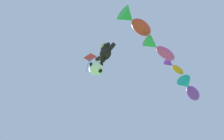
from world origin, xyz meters
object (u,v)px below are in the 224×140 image
object	(u,v)px
teddy_bear_kite	(105,52)
fish_kite_crimson	(134,22)
fish_kite_violet	(189,89)
diamond_kite	(90,58)
soccer_ball_kite	(97,68)
fish_kite_tangerine	(174,67)
fish_kite_magenta	(159,49)

from	to	relation	value
teddy_bear_kite	fish_kite_crimson	bearing A→B (deg)	3.05
fish_kite_violet	diamond_kite	world-z (taller)	diamond_kite
soccer_ball_kite	fish_kite_violet	distance (m)	7.53
teddy_bear_kite	fish_kite_tangerine	distance (m)	5.24
soccer_ball_kite	diamond_kite	size ratio (longest dim) A/B	0.38
fish_kite_magenta	soccer_ball_kite	bearing A→B (deg)	-144.29
fish_kite_magenta	teddy_bear_kite	bearing A→B (deg)	-137.23
fish_kite_crimson	diamond_kite	distance (m)	5.21
teddy_bear_kite	fish_kite_magenta	distance (m)	3.53
fish_kite_crimson	fish_kite_violet	size ratio (longest dim) A/B	1.01
fish_kite_tangerine	diamond_kite	distance (m)	6.55
teddy_bear_kite	fish_kite_violet	world-z (taller)	teddy_bear_kite
soccer_ball_kite	diamond_kite	distance (m)	4.11
teddy_bear_kite	diamond_kite	bearing A→B (deg)	169.50
soccer_ball_kite	diamond_kite	bearing A→B (deg)	164.67
fish_kite_crimson	diamond_kite	size ratio (longest dim) A/B	0.91
fish_kite_magenta	fish_kite_tangerine	bearing A→B (deg)	96.95
diamond_kite	fish_kite_tangerine	bearing A→B (deg)	41.99
fish_kite_magenta	diamond_kite	world-z (taller)	diamond_kite
teddy_bear_kite	fish_kite_crimson	size ratio (longest dim) A/B	0.74
fish_kite_crimson	fish_kite_magenta	bearing A→B (deg)	89.21
soccer_ball_kite	fish_kite_tangerine	bearing A→B (deg)	56.63
teddy_bear_kite	fish_kite_tangerine	world-z (taller)	fish_kite_tangerine
diamond_kite	fish_kite_magenta	bearing A→B (deg)	21.57
fish_kite_crimson	fish_kite_tangerine	world-z (taller)	fish_kite_crimson
teddy_bear_kite	fish_kite_violet	bearing A→B (deg)	73.28
fish_kite_crimson	fish_kite_violet	distance (m)	6.72
teddy_bear_kite	soccer_ball_kite	xyz separation A→B (m)	(-0.75, -0.00, -1.15)
soccer_ball_kite	fish_kite_tangerine	world-z (taller)	fish_kite_tangerine
soccer_ball_kite	fish_kite_violet	size ratio (longest dim) A/B	0.43
soccer_ball_kite	fish_kite_violet	world-z (taller)	fish_kite_violet
fish_kite_violet	diamond_kite	bearing A→B (deg)	-124.64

